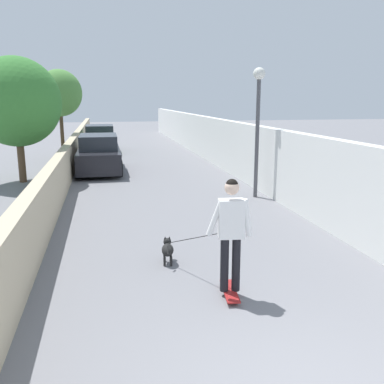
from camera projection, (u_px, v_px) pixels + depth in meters
The scene contains 11 objects.
ground_plane at pixel (151, 173), 17.40m from camera, with size 80.00×80.00×0.00m, color slate.
wall_left at pixel (65, 167), 14.71m from camera, with size 48.00×0.30×1.30m, color tan.
fence_right at pixel (242, 151), 15.90m from camera, with size 48.00×0.30×2.12m, color white.
tree_left_near at pixel (59, 93), 20.69m from camera, with size 2.19×2.19×4.42m.
tree_left_mid at pixel (16, 102), 14.86m from camera, with size 3.11×3.11×4.47m.
lamp_post at pixel (258, 109), 12.55m from camera, with size 0.36×0.36×3.90m.
skateboard at pixel (230, 291), 6.55m from camera, with size 0.82×0.30×0.08m.
person_skateboarder at pixel (231, 226), 6.32m from camera, with size 0.27×0.72×1.77m.
dog at pixel (168, 249), 7.80m from camera, with size 1.81×0.89×1.06m.
car_near at pixel (99, 155), 17.55m from camera, with size 4.37×1.80×1.54m.
car_far at pixel (100, 140), 23.90m from camera, with size 4.15×1.80×1.54m.
Camera 1 is at (-3.14, 1.84, 3.00)m, focal length 39.31 mm.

